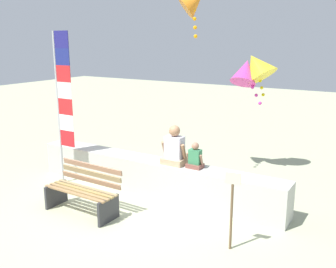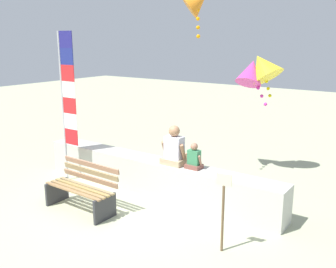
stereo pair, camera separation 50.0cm
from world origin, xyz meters
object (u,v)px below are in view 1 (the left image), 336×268
at_px(park_bench, 84,191).
at_px(kite_orange, 194,2).
at_px(person_adult, 174,149).
at_px(flag_banner, 62,97).
at_px(kite_yellow, 257,66).
at_px(kite_magenta, 245,72).
at_px(sign_post, 232,204).
at_px(person_child, 195,158).

xyz_separation_m(park_bench, kite_orange, (0.80, 2.77, 3.54)).
xyz_separation_m(person_adult, flag_banner, (-2.49, -0.54, 0.92)).
xyz_separation_m(person_adult, kite_yellow, (0.76, 2.50, 1.52)).
relative_size(kite_magenta, sign_post, 0.92).
bearing_deg(flag_banner, sign_post, -9.62).
distance_m(park_bench, sign_post, 2.90).
distance_m(kite_orange, sign_post, 4.61).
distance_m(flag_banner, kite_orange, 3.48).
distance_m(flag_banner, sign_post, 4.47).
distance_m(person_adult, sign_post, 2.18).
bearing_deg(kite_yellow, person_child, -96.80).
bearing_deg(flag_banner, kite_yellow, 43.10).
distance_m(person_adult, person_child, 0.48).
bearing_deg(park_bench, person_adult, 52.38).
distance_m(person_child, kite_orange, 3.38).
bearing_deg(person_child, person_adult, -179.96).
distance_m(park_bench, person_adult, 1.94).
bearing_deg(kite_magenta, flag_banner, -136.05).
height_order(person_child, kite_yellow, kite_yellow).
height_order(kite_magenta, kite_orange, kite_orange).
xyz_separation_m(flag_banner, kite_yellow, (3.25, 3.04, 0.60)).
bearing_deg(person_child, kite_magenta, 88.42).
relative_size(person_adult, kite_orange, 0.71).
distance_m(park_bench, kite_yellow, 4.87).
distance_m(kite_magenta, kite_orange, 2.02).
bearing_deg(kite_orange, person_child, -59.46).
relative_size(flag_banner, kite_orange, 3.01).
height_order(person_child, sign_post, sign_post).
relative_size(flag_banner, kite_magenta, 2.91).
bearing_deg(park_bench, sign_post, 3.75).
distance_m(person_adult, kite_orange, 3.21).
xyz_separation_m(person_adult, person_child, (0.47, 0.00, -0.11)).
distance_m(park_bench, person_child, 2.21).
bearing_deg(person_adult, kite_orange, 103.40).
relative_size(flag_banner, sign_post, 2.67).
bearing_deg(kite_orange, park_bench, -106.14).
xyz_separation_m(park_bench, kite_magenta, (1.65, 3.81, 2.03)).
height_order(kite_yellow, kite_magenta, kite_yellow).
distance_m(flag_banner, kite_magenta, 4.22).
relative_size(kite_orange, sign_post, 0.89).
xyz_separation_m(park_bench, kite_yellow, (1.88, 3.95, 2.16)).
bearing_deg(kite_magenta, sign_post, -71.32).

